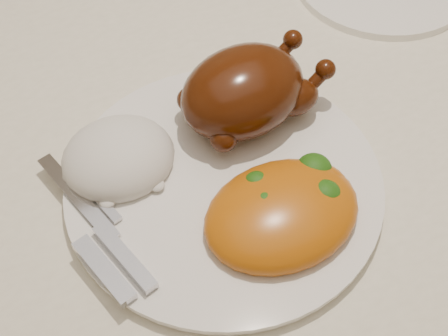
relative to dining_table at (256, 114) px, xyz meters
name	(u,v)px	position (x,y,z in m)	size (l,w,h in m)	color
floor	(243,324)	(0.00, 0.00, -0.67)	(4.00, 4.00, 0.00)	brown
dining_table	(256,114)	(0.00, 0.00, 0.00)	(1.60, 0.90, 0.76)	brown
tablecloth	(259,73)	(0.00, 0.00, 0.07)	(1.73, 1.03, 0.18)	white
dinner_plate	(224,185)	(-0.11, -0.16, 0.11)	(0.30, 0.30, 0.01)	white
roast_chicken	(246,90)	(-0.06, -0.09, 0.16)	(0.17, 0.12, 0.08)	#4A1B08
rice_mound	(118,158)	(-0.20, -0.10, 0.13)	(0.11, 0.10, 0.06)	white
mac_and_cheese	(288,209)	(-0.08, -0.22, 0.13)	(0.15, 0.12, 0.05)	#CB620D
cutlery	(105,240)	(-0.24, -0.18, 0.12)	(0.06, 0.18, 0.01)	silver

